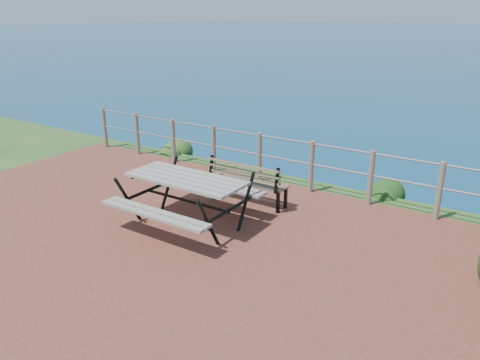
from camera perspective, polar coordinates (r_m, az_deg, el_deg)
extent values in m
cube|color=brown|center=(7.21, -11.88, -7.68)|extent=(10.00, 7.00, 0.12)
cylinder|color=#6B5B4C|center=(12.40, -16.18, 6.14)|extent=(0.10, 0.10, 1.00)
cylinder|color=#6B5B4C|center=(11.56, -12.44, 5.51)|extent=(0.10, 0.10, 1.00)
cylinder|color=#6B5B4C|center=(10.79, -8.14, 4.76)|extent=(0.10, 0.10, 1.00)
cylinder|color=#6B5B4C|center=(10.08, -3.23, 3.87)|extent=(0.10, 0.10, 1.00)
cylinder|color=#6B5B4C|center=(9.46, 2.37, 2.82)|extent=(0.10, 0.10, 1.00)
cylinder|color=#6B5B4C|center=(8.94, 8.66, 1.60)|extent=(0.10, 0.10, 1.00)
cylinder|color=#6B5B4C|center=(8.55, 15.62, 0.23)|extent=(0.10, 0.10, 1.00)
cylinder|color=#6B5B4C|center=(8.30, 23.12, -1.25)|extent=(0.10, 0.10, 1.00)
cylinder|color=slate|center=(9.34, 2.41, 5.46)|extent=(9.40, 0.04, 0.04)
cylinder|color=slate|center=(9.44, 2.37, 3.11)|extent=(9.40, 0.04, 0.04)
cube|color=gray|center=(7.38, -6.62, 0.18)|extent=(1.93, 0.80, 0.04)
cube|color=gray|center=(7.49, -6.52, -2.14)|extent=(1.93, 0.29, 0.04)
cube|color=gray|center=(7.49, -6.52, -2.14)|extent=(1.93, 0.29, 0.04)
cylinder|color=black|center=(7.51, -6.51, -2.52)|extent=(1.66, 0.05, 0.05)
cube|color=brown|center=(8.37, 1.07, -0.14)|extent=(1.47, 0.38, 0.03)
cube|color=brown|center=(8.28, 1.08, 1.53)|extent=(1.47, 0.12, 0.34)
cube|color=black|center=(8.44, 1.06, -1.44)|extent=(0.05, 0.06, 0.40)
cube|color=black|center=(8.44, 1.06, -1.44)|extent=(0.05, 0.06, 0.40)
cube|color=black|center=(8.44, 1.06, -1.44)|extent=(0.05, 0.06, 0.40)
cube|color=black|center=(8.44, 1.06, -1.44)|extent=(0.05, 0.06, 0.40)
ellipsoid|color=#2E5821|center=(11.74, -7.51, 3.39)|extent=(0.72, 0.72, 0.43)
ellipsoid|color=#173C12|center=(9.39, 17.86, -1.64)|extent=(0.69, 0.69, 0.41)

